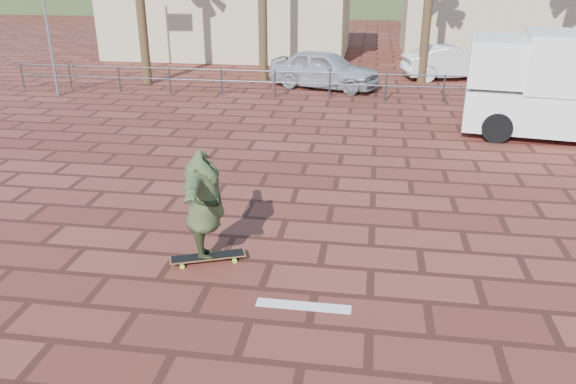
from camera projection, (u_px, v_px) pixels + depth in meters
The scene contains 11 objects.
ground at pixel (271, 262), 9.42m from camera, with size 120.00×120.00×0.00m, color brown.
paint_stripe at pixel (303, 306), 8.22m from camera, with size 1.40×0.22×0.01m, color white.
guardrail at pixel (330, 80), 20.11m from camera, with size 24.06×0.06×1.00m.
building_west at pixel (232, 9), 29.45m from camera, with size 12.60×7.60×4.50m.
building_east at pixel (502, 4), 29.25m from camera, with size 10.60×6.60×5.00m.
longboard at pixel (208, 257), 9.38m from camera, with size 1.26×0.71×0.12m.
skateboarder at pixel (204, 205), 9.01m from camera, with size 2.29×0.62×1.86m, color #3F4A28.
campervan at pixel (575, 84), 15.45m from camera, with size 5.86×3.15×2.89m.
car_silver at pixel (325, 69), 21.84m from camera, with size 1.73×4.30×1.46m, color #ADAFB4.
car_white at pixel (453, 63), 23.56m from camera, with size 1.44×4.13×1.36m, color white.
street_sign at pixel (524, 69), 18.37m from camera, with size 0.40×0.13×1.97m.
Camera 1 is at (1.51, -8.10, 4.71)m, focal length 35.00 mm.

